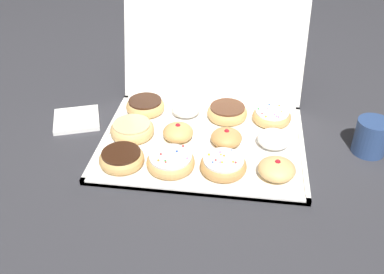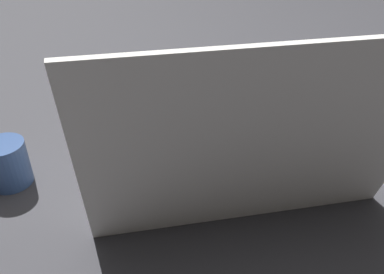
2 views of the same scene
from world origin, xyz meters
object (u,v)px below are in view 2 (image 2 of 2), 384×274
object	(u,v)px
glazed_ring_donut_4	(294,131)
jelly_filled_donut_6	(186,141)
powdered_filled_donut_7	(131,151)
napkin_stack	(379,147)
chocolate_frosted_donut_0	(273,106)
powdered_filled_donut_9	(260,170)
sprinkle_donut_2	(177,117)
donut_box	(214,149)
chocolate_frosted_donut_8	(316,165)
jelly_filled_donut_5	(243,137)
sprinkle_donut_11	(137,186)
jelly_filled_donut_3	(125,120)
chocolate_frosted_donut_10	(201,178)
coffee_mug	(5,163)
sprinkle_donut_1	(227,111)

from	to	relation	value
glazed_ring_donut_4	jelly_filled_donut_6	world-z (taller)	jelly_filled_donut_6
powdered_filled_donut_7	napkin_stack	bearing A→B (deg)	174.11
chocolate_frosted_donut_0	powdered_filled_donut_9	size ratio (longest dim) A/B	1.32
sprinkle_donut_2	donut_box	bearing A→B (deg)	118.25
chocolate_frosted_donut_8	jelly_filled_donut_5	bearing A→B (deg)	-46.72
chocolate_frosted_donut_0	chocolate_frosted_donut_8	xyz separation A→B (m)	(0.00, 0.26, 0.00)
sprinkle_donut_2	sprinkle_donut_11	xyz separation A→B (m)	(0.12, 0.25, -0.00)
jelly_filled_donut_3	powdered_filled_donut_9	xyz separation A→B (m)	(-0.26, 0.25, 0.00)
jelly_filled_donut_5	jelly_filled_donut_6	distance (m)	0.13
jelly_filled_donut_6	sprinkle_donut_11	xyz separation A→B (m)	(0.12, 0.13, -0.00)
chocolate_frosted_donut_10	coffee_mug	distance (m)	0.39
jelly_filled_donut_3	coffee_mug	xyz separation A→B (m)	(0.25, 0.15, 0.02)
sprinkle_donut_2	jelly_filled_donut_5	bearing A→B (deg)	136.70
glazed_ring_donut_4	jelly_filled_donut_6	distance (m)	0.26
jelly_filled_donut_6	chocolate_frosted_donut_10	bearing A→B (deg)	92.94
coffee_mug	jelly_filled_donut_5	bearing A→B (deg)	-177.31
donut_box	powdered_filled_donut_9	distance (m)	0.14
coffee_mug	glazed_ring_donut_4	bearing A→B (deg)	-177.41
jelly_filled_donut_3	jelly_filled_donut_5	distance (m)	0.29
powdered_filled_donut_9	chocolate_frosted_donut_0	bearing A→B (deg)	-115.77
donut_box	chocolate_frosted_donut_8	size ratio (longest dim) A/B	4.73
sprinkle_donut_2	jelly_filled_donut_6	distance (m)	0.11
jelly_filled_donut_3	chocolate_frosted_donut_0	bearing A→B (deg)	-179.09
glazed_ring_donut_4	chocolate_frosted_donut_10	size ratio (longest dim) A/B	1.03
powdered_filled_donut_9	napkin_stack	xyz separation A→B (m)	(-0.31, -0.06, -0.03)
sprinkle_donut_1	sprinkle_donut_11	bearing A→B (deg)	45.09
sprinkle_donut_1	powdered_filled_donut_7	distance (m)	0.28
sprinkle_donut_2	sprinkle_donut_11	size ratio (longest dim) A/B	1.04
sprinkle_donut_11	powdered_filled_donut_7	bearing A→B (deg)	-88.39
donut_box	jelly_filled_donut_5	xyz separation A→B (m)	(-0.07, 0.00, 0.03)
powdered_filled_donut_7	chocolate_frosted_donut_8	world-z (taller)	powdered_filled_donut_7
jelly_filled_donut_6	powdered_filled_donut_9	size ratio (longest dim) A/B	0.97
donut_box	powdered_filled_donut_9	xyz separation A→B (m)	(-0.06, 0.13, 0.03)
sprinkle_donut_1	chocolate_frosted_donut_10	distance (m)	0.28
napkin_stack	jelly_filled_donut_3	bearing A→B (deg)	-18.16
sprinkle_donut_2	napkin_stack	bearing A→B (deg)	157.28
sprinkle_donut_1	sprinkle_donut_2	xyz separation A→B (m)	(0.13, 0.00, 0.00)
chocolate_frosted_donut_0	powdered_filled_donut_7	bearing A→B (deg)	19.74
sprinkle_donut_1	napkin_stack	bearing A→B (deg)	148.87
powdered_filled_donut_7	sprinkle_donut_1	bearing A→B (deg)	-152.63
jelly_filled_donut_5	chocolate_frosted_donut_10	size ratio (longest dim) A/B	0.70
jelly_filled_donut_5	chocolate_frosted_donut_10	xyz separation A→B (m)	(0.12, 0.12, -0.00)
sprinkle_donut_2	sprinkle_donut_1	bearing A→B (deg)	-178.28
chocolate_frosted_donut_0	sprinkle_donut_1	world-z (taller)	sprinkle_donut_1
sprinkle_donut_1	sprinkle_donut_11	world-z (taller)	sprinkle_donut_1
donut_box	jelly_filled_donut_6	world-z (taller)	jelly_filled_donut_6
powdered_filled_donut_9	jelly_filled_donut_5	bearing A→B (deg)	-91.26
jelly_filled_donut_5	donut_box	bearing A→B (deg)	-2.32
donut_box	jelly_filled_donut_3	world-z (taller)	jelly_filled_donut_3
donut_box	sprinkle_donut_2	distance (m)	0.14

